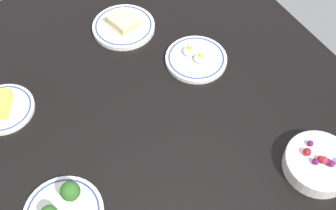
% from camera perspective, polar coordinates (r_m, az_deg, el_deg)
% --- Properties ---
extents(dining_table, '(1.42, 1.14, 0.04)m').
position_cam_1_polar(dining_table, '(1.27, -0.00, -1.07)').
color(dining_table, black).
rests_on(dining_table, ground).
extents(plate_eggs, '(0.19, 0.19, 0.04)m').
position_cam_1_polar(plate_eggs, '(1.37, 3.72, 6.17)').
color(plate_eggs, white).
rests_on(plate_eggs, dining_table).
extents(plate_cheese, '(0.18, 0.18, 0.05)m').
position_cam_1_polar(plate_cheese, '(1.33, -20.97, -0.32)').
color(plate_cheese, white).
rests_on(plate_cheese, dining_table).
extents(plate_broccoli, '(0.20, 0.20, 0.09)m').
position_cam_1_polar(plate_broccoli, '(1.11, -13.66, -13.33)').
color(plate_broccoli, white).
rests_on(plate_broccoli, dining_table).
extents(bowl_berries, '(0.18, 0.18, 0.06)m').
position_cam_1_polar(bowl_berries, '(1.20, 19.25, -7.25)').
color(bowl_berries, white).
rests_on(bowl_berries, dining_table).
extents(plate_sandwich, '(0.21, 0.21, 0.05)m').
position_cam_1_polar(plate_sandwich, '(1.47, -5.89, 10.38)').
color(plate_sandwich, white).
rests_on(plate_sandwich, dining_table).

